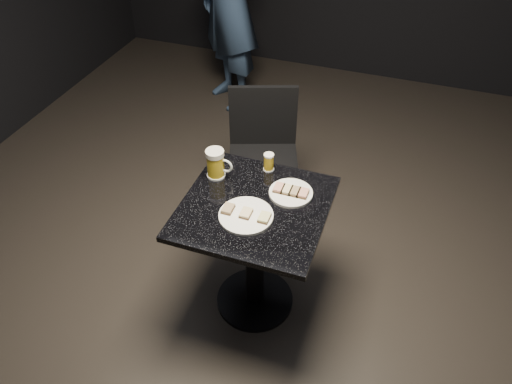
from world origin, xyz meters
TOP-DOWN VIEW (x-y plane):
  - floor at (0.00, 0.00)m, footprint 6.00×6.00m
  - plate_large at (-0.01, -0.09)m, footprint 0.26×0.26m
  - plate_small at (0.14, 0.14)m, footprint 0.22×0.22m
  - table at (0.00, 0.00)m, footprint 0.70×0.70m
  - beer_mug at (-0.26, 0.15)m, footprint 0.14×0.10m
  - beer_tumbler at (-0.02, 0.29)m, footprint 0.06×0.06m
  - chair at (-0.22, 0.77)m, footprint 0.55×0.55m
  - canapes_on_plate_large at (-0.01, -0.09)m, footprint 0.23×0.07m
  - canapes_on_plate_small at (0.14, 0.14)m, footprint 0.17×0.07m

SIDE VIEW (x-z plane):
  - floor at x=0.00m, z-range 0.00..0.00m
  - chair at x=-0.22m, z-range 0.06..0.95m
  - table at x=0.00m, z-range 0.13..0.88m
  - plate_large at x=-0.01m, z-range 0.75..0.76m
  - plate_small at x=0.14m, z-range 0.75..0.76m
  - canapes_on_plate_small at x=0.14m, z-range 0.76..0.78m
  - canapes_on_plate_large at x=-0.01m, z-range 0.76..0.78m
  - beer_tumbler at x=-0.02m, z-range 0.75..0.85m
  - beer_mug at x=-0.26m, z-range 0.75..0.91m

